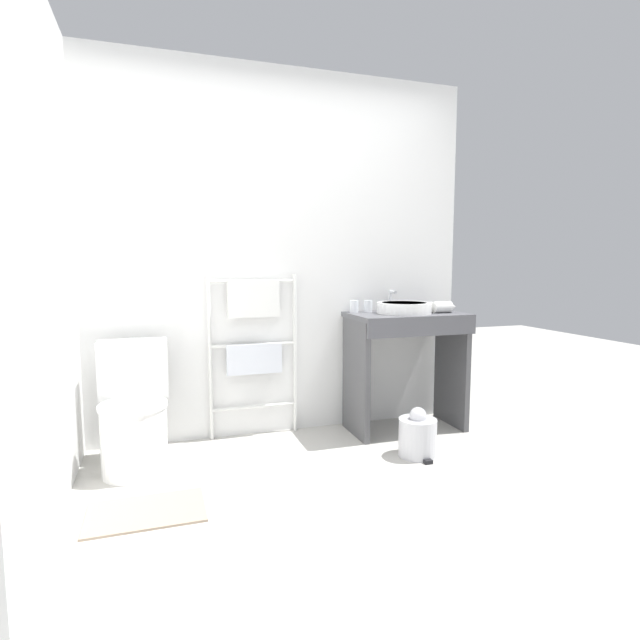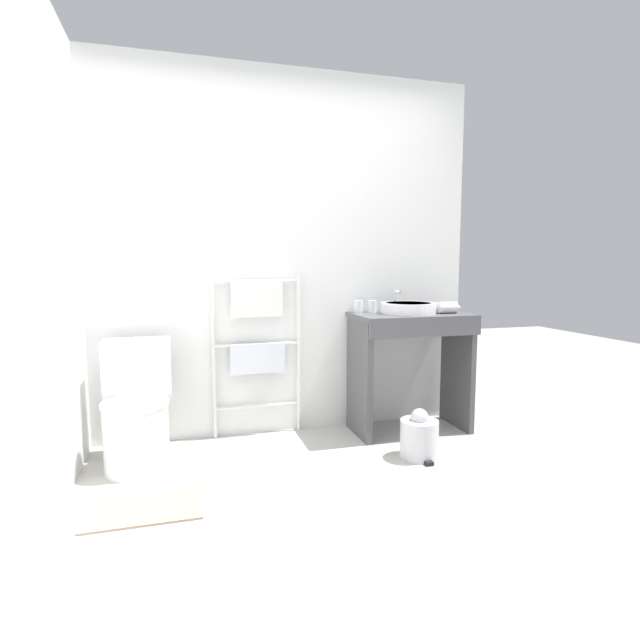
{
  "view_description": "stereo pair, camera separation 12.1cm",
  "coord_description": "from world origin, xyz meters",
  "px_view_note": "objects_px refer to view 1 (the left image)",
  "views": [
    {
      "loc": [
        -0.82,
        -2.01,
        1.22
      ],
      "look_at": [
        0.09,
        0.75,
        0.88
      ],
      "focal_mm": 28.0,
      "sensor_mm": 36.0,
      "label": 1
    },
    {
      "loc": [
        -0.71,
        -2.05,
        1.22
      ],
      "look_at": [
        0.09,
        0.75,
        0.88
      ],
      "focal_mm": 28.0,
      "sensor_mm": 36.0,
      "label": 2
    }
  ],
  "objects_px": {
    "cup_near_wall": "(354,306)",
    "trash_bin": "(418,436)",
    "towel_radiator": "(254,333)",
    "sink_basin": "(404,308)",
    "cup_near_edge": "(368,306)",
    "hair_dryer": "(442,307)",
    "toilet": "(134,415)"
  },
  "relations": [
    {
      "from": "towel_radiator",
      "to": "hair_dryer",
      "type": "distance_m",
      "value": 1.36
    },
    {
      "from": "toilet",
      "to": "cup_near_wall",
      "type": "relative_size",
      "value": 8.58
    },
    {
      "from": "sink_basin",
      "to": "cup_near_edge",
      "type": "relative_size",
      "value": 4.43
    },
    {
      "from": "sink_basin",
      "to": "trash_bin",
      "type": "xyz_separation_m",
      "value": [
        -0.14,
        -0.48,
        -0.77
      ]
    },
    {
      "from": "cup_near_wall",
      "to": "trash_bin",
      "type": "xyz_separation_m",
      "value": [
        0.17,
        -0.66,
        -0.77
      ]
    },
    {
      "from": "trash_bin",
      "to": "cup_near_wall",
      "type": "bearing_deg",
      "value": 104.5
    },
    {
      "from": "towel_radiator",
      "to": "sink_basin",
      "type": "height_order",
      "value": "towel_radiator"
    },
    {
      "from": "toilet",
      "to": "sink_basin",
      "type": "bearing_deg",
      "value": 3.66
    },
    {
      "from": "sink_basin",
      "to": "hair_dryer",
      "type": "distance_m",
      "value": 0.29
    },
    {
      "from": "cup_near_wall",
      "to": "cup_near_edge",
      "type": "distance_m",
      "value": 0.1
    },
    {
      "from": "toilet",
      "to": "sink_basin",
      "type": "height_order",
      "value": "sink_basin"
    },
    {
      "from": "sink_basin",
      "to": "trash_bin",
      "type": "height_order",
      "value": "sink_basin"
    },
    {
      "from": "cup_near_wall",
      "to": "trash_bin",
      "type": "distance_m",
      "value": 1.03
    },
    {
      "from": "toilet",
      "to": "trash_bin",
      "type": "relative_size",
      "value": 2.4
    },
    {
      "from": "hair_dryer",
      "to": "towel_radiator",
      "type": "bearing_deg",
      "value": 169.48
    },
    {
      "from": "hair_dryer",
      "to": "cup_near_edge",
      "type": "bearing_deg",
      "value": 158.15
    },
    {
      "from": "toilet",
      "to": "hair_dryer",
      "type": "distance_m",
      "value": 2.19
    },
    {
      "from": "hair_dryer",
      "to": "trash_bin",
      "type": "xyz_separation_m",
      "value": [
        -0.43,
        -0.44,
        -0.77
      ]
    },
    {
      "from": "toilet",
      "to": "cup_near_edge",
      "type": "height_order",
      "value": "cup_near_edge"
    },
    {
      "from": "cup_near_wall",
      "to": "cup_near_edge",
      "type": "relative_size",
      "value": 1.0
    },
    {
      "from": "cup_near_wall",
      "to": "cup_near_edge",
      "type": "bearing_deg",
      "value": -12.47
    },
    {
      "from": "cup_near_wall",
      "to": "hair_dryer",
      "type": "relative_size",
      "value": 0.48
    },
    {
      "from": "towel_radiator",
      "to": "toilet",
      "type": "bearing_deg",
      "value": -157.52
    },
    {
      "from": "cup_near_wall",
      "to": "cup_near_edge",
      "type": "height_order",
      "value": "same"
    },
    {
      "from": "sink_basin",
      "to": "cup_near_edge",
      "type": "height_order",
      "value": "cup_near_edge"
    },
    {
      "from": "hair_dryer",
      "to": "cup_near_wall",
      "type": "bearing_deg",
      "value": 159.69
    },
    {
      "from": "trash_bin",
      "to": "hair_dryer",
      "type": "bearing_deg",
      "value": 45.97
    },
    {
      "from": "cup_near_wall",
      "to": "hair_dryer",
      "type": "xyz_separation_m",
      "value": [
        0.6,
        -0.22,
        -0.0
      ]
    },
    {
      "from": "toilet",
      "to": "cup_near_edge",
      "type": "distance_m",
      "value": 1.74
    },
    {
      "from": "toilet",
      "to": "cup_near_edge",
      "type": "relative_size",
      "value": 8.61
    },
    {
      "from": "towel_radiator",
      "to": "sink_basin",
      "type": "distance_m",
      "value": 1.08
    },
    {
      "from": "toilet",
      "to": "towel_radiator",
      "type": "xyz_separation_m",
      "value": [
        0.78,
        0.32,
        0.41
      ]
    }
  ]
}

